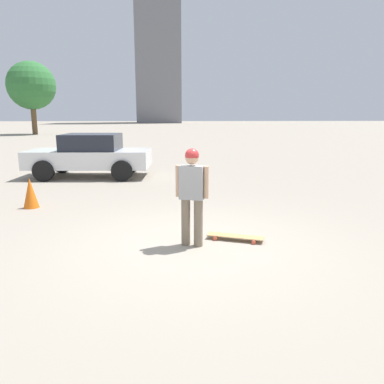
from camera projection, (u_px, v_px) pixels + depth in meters
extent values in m
plane|color=gray|center=(192.00, 245.00, 6.16)|extent=(220.00, 220.00, 0.00)
cylinder|color=#7A6B56|center=(186.00, 222.00, 6.11)|extent=(0.15, 0.15, 0.78)
cylinder|color=#7A6B56|center=(198.00, 223.00, 6.05)|extent=(0.15, 0.15, 0.78)
cube|color=#999999|center=(192.00, 182.00, 5.95)|extent=(0.43, 0.31, 0.54)
cylinder|color=tan|center=(178.00, 181.00, 6.00)|extent=(0.08, 0.08, 0.51)
cylinder|color=tan|center=(206.00, 182.00, 5.88)|extent=(0.08, 0.08, 0.51)
sphere|color=tan|center=(192.00, 158.00, 5.87)|extent=(0.21, 0.21, 0.21)
sphere|color=red|center=(192.00, 155.00, 5.86)|extent=(0.22, 0.22, 0.22)
cube|color=tan|center=(235.00, 236.00, 6.39)|extent=(0.98, 0.53, 0.01)
cylinder|color=#D14C33|center=(215.00, 239.00, 6.38)|extent=(0.07, 0.05, 0.07)
cylinder|color=#D14C33|center=(218.00, 234.00, 6.61)|extent=(0.07, 0.05, 0.07)
cylinder|color=#D14C33|center=(254.00, 242.00, 6.19)|extent=(0.07, 0.05, 0.07)
cylinder|color=#D14C33|center=(255.00, 238.00, 6.42)|extent=(0.07, 0.05, 0.07)
cube|color=silver|center=(90.00, 159.00, 12.77)|extent=(4.14, 1.98, 0.58)
cube|color=#1E232D|center=(92.00, 142.00, 12.65)|extent=(1.90, 1.69, 0.54)
cylinder|color=black|center=(43.00, 171.00, 11.96)|extent=(0.68, 0.23, 0.68)
cylinder|color=black|center=(62.00, 164.00, 13.69)|extent=(0.68, 0.23, 0.68)
cylinder|color=black|center=(122.00, 171.00, 11.96)|extent=(0.68, 0.23, 0.68)
cylinder|color=black|center=(131.00, 164.00, 13.70)|extent=(0.68, 0.23, 0.68)
cube|color=slate|center=(159.00, 28.00, 89.10)|extent=(10.46, 13.45, 44.32)
cylinder|color=brown|center=(34.00, 119.00, 39.40)|extent=(0.53, 0.53, 3.30)
sphere|color=#2D6B33|center=(31.00, 85.00, 38.71)|extent=(4.90, 4.90, 4.90)
cone|color=orange|center=(30.00, 193.00, 8.56)|extent=(0.35, 0.35, 0.70)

